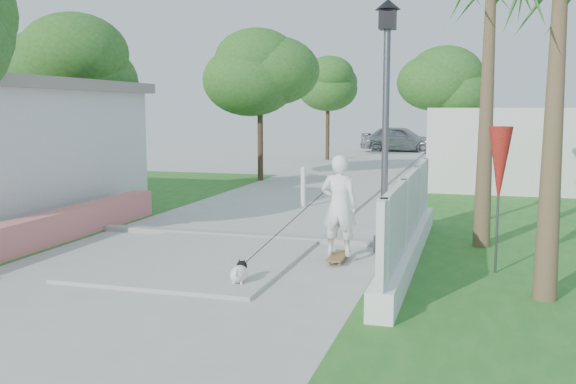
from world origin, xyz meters
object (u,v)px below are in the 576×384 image
(patio_umbrella, at_px, (500,167))
(dog, at_px, (239,273))
(street_lamp, at_px, (386,117))
(parked_car, at_px, (400,139))
(bollard, at_px, (303,186))
(skateboarder, at_px, (300,221))

(patio_umbrella, bearing_deg, dog, -153.40)
(street_lamp, height_order, parked_car, street_lamp)
(bollard, relative_size, skateboarder, 0.50)
(bollard, xyz_separation_m, patio_umbrella, (4.60, -5.50, 1.10))
(skateboarder, bearing_deg, patio_umbrella, -168.92)
(skateboarder, relative_size, dog, 4.13)
(street_lamp, xyz_separation_m, bollard, (-2.70, 4.50, -1.84))
(patio_umbrella, relative_size, skateboarder, 1.06)
(skateboarder, distance_m, dog, 1.50)
(street_lamp, xyz_separation_m, dog, (-1.71, -2.81, -2.23))
(dog, relative_size, parked_car, 0.11)
(skateboarder, bearing_deg, street_lamp, -125.34)
(dog, height_order, parked_car, parked_car)
(skateboarder, xyz_separation_m, dog, (-0.57, -1.25, -0.58))
(bollard, distance_m, skateboarder, 6.26)
(bollard, height_order, skateboarder, skateboarder)
(parked_car, bearing_deg, street_lamp, -167.62)
(street_lamp, distance_m, parked_car, 27.58)
(bollard, distance_m, patio_umbrella, 7.25)
(patio_umbrella, height_order, parked_car, patio_umbrella)
(street_lamp, relative_size, bollard, 4.07)
(bollard, bearing_deg, dog, -82.25)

